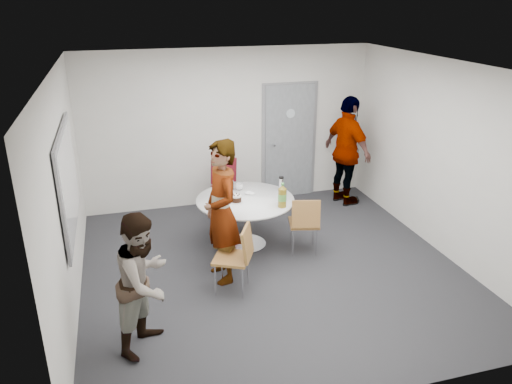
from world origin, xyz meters
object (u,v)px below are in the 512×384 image
object	(u,v)px
person_right	(347,151)
person_left	(144,282)
whiteboard	(68,181)
chair_near_left	(239,253)
person_main	(221,212)
chair_far	(226,182)
chair_near_right	(305,220)
table	(248,205)
door	(289,142)

from	to	relation	value
person_right	person_left	bearing A→B (deg)	115.03
whiteboard	chair_near_left	bearing A→B (deg)	-18.02
person_main	person_right	bearing A→B (deg)	118.24
chair_far	person_right	world-z (taller)	person_right
chair_far	person_main	world-z (taller)	person_main
chair_near_right	person_right	bearing A→B (deg)	62.95
whiteboard	chair_far	distance (m)	2.97
table	chair_far	xyz separation A→B (m)	(-0.06, 1.17, -0.05)
chair_near_right	chair_far	size ratio (longest dim) A/B	0.90
whiteboard	chair_far	xyz separation A→B (m)	(2.26, 1.72, -0.86)
chair_near_left	door	bearing A→B (deg)	-3.53
chair_near_left	person_main	size ratio (longest dim) A/B	0.47
person_main	chair_far	bearing A→B (deg)	158.55
door	chair_near_right	distance (m)	2.33
table	chair_far	world-z (taller)	table
chair_far	person_main	bearing A→B (deg)	72.87
person_main	person_right	distance (m)	3.25
table	person_main	bearing A→B (deg)	-125.01
door	table	size ratio (longest dim) A/B	1.49
whiteboard	person_left	xyz separation A→B (m)	(0.72, -1.35, -0.69)
door	person_main	bearing A→B (deg)	-125.35
door	person_main	distance (m)	3.09
chair_far	person_main	size ratio (longest dim) A/B	0.51
chair_near_left	chair_far	size ratio (longest dim) A/B	0.92
door	whiteboard	world-z (taller)	door
whiteboard	chair_near_left	size ratio (longest dim) A/B	2.14
door	whiteboard	distance (m)	4.25
chair_near_left	person_right	size ratio (longest dim) A/B	0.46
table	chair_near_left	bearing A→B (deg)	-110.25
chair_near_left	chair_far	world-z (taller)	chair_far
door	person_main	size ratio (longest dim) A/B	1.13
whiteboard	person_right	world-z (taller)	whiteboard
whiteboard	table	bearing A→B (deg)	13.26
chair_near_left	chair_far	distance (m)	2.37
door	person_left	size ratio (longest dim) A/B	1.39
table	person_left	xyz separation A→B (m)	(-1.60, -1.89, 0.12)
whiteboard	chair_near_left	distance (m)	2.19
table	chair_near_left	size ratio (longest dim) A/B	1.60
chair_near_right	person_main	bearing A→B (deg)	-151.89
chair_near_left	person_main	bearing A→B (deg)	44.39
person_left	person_right	xyz separation A→B (m)	(3.69, 3.00, 0.20)
chair_far	person_left	bearing A→B (deg)	60.26
person_main	person_right	world-z (taller)	person_right
chair_far	person_right	distance (m)	2.18
table	person_right	xyz separation A→B (m)	(2.09, 1.11, 0.31)
whiteboard	table	world-z (taller)	whiteboard
table	person_main	world-z (taller)	person_main
person_left	person_right	size ratio (longest dim) A/B	0.79
door	table	world-z (taller)	door
person_left	chair_far	bearing A→B (deg)	8.89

